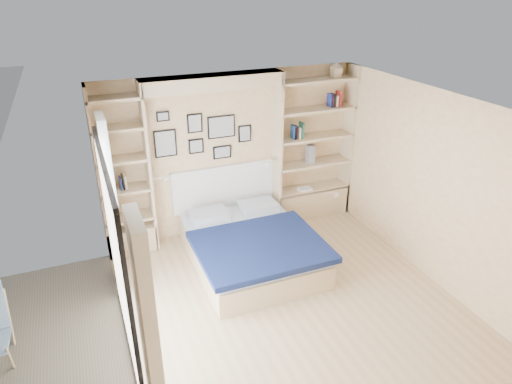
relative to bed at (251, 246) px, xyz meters
name	(u,v)px	position (x,y,z in m)	size (l,w,h in m)	color
ground	(293,306)	(0.13, -1.10, -0.27)	(4.50, 4.50, 0.00)	tan
room_shell	(222,186)	(-0.25, 0.42, 0.81)	(4.50, 4.50, 4.50)	beige
bed	(251,246)	(0.00, 0.00, 0.00)	(1.69, 2.19, 1.07)	#D0B788
photo_gallery	(202,135)	(-0.32, 1.12, 1.33)	(1.48, 0.02, 0.82)	black
reading_lamps	(218,171)	(-0.17, 0.90, 0.83)	(1.92, 0.12, 0.15)	silver
shelf_decor	(300,122)	(1.20, 0.97, 1.41)	(3.48, 0.23, 2.03)	#A51E1E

